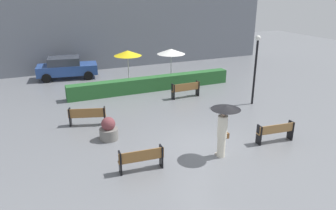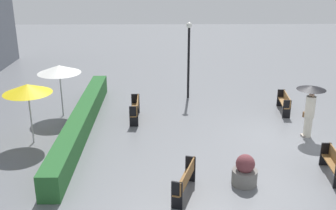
# 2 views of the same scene
# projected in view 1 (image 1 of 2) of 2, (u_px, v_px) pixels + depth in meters

# --- Properties ---
(ground_plane) EXTENTS (60.00, 60.00, 0.00)m
(ground_plane) POSITION_uv_depth(u_px,v_px,m) (208.00, 148.00, 13.29)
(ground_plane) COLOR slate
(bench_back_row) EXTENTS (1.79, 0.41, 0.91)m
(bench_back_row) POSITION_uv_depth(u_px,v_px,m) (186.00, 89.00, 19.26)
(bench_back_row) COLOR olive
(bench_back_row) RESTS_ON ground
(bench_near_right) EXTENTS (1.71, 0.51, 0.85)m
(bench_near_right) POSITION_uv_depth(u_px,v_px,m) (276.00, 131.00, 13.64)
(bench_near_right) COLOR #9E7242
(bench_near_right) RESTS_ON ground
(bench_near_left) EXTENTS (1.66, 0.46, 0.85)m
(bench_near_left) POSITION_uv_depth(u_px,v_px,m) (141.00, 158.00, 11.48)
(bench_near_left) COLOR olive
(bench_near_left) RESTS_ON ground
(bench_far_left) EXTENTS (1.75, 0.81, 0.88)m
(bench_far_left) POSITION_uv_depth(u_px,v_px,m) (87.00, 115.00, 15.33)
(bench_far_left) COLOR olive
(bench_far_left) RESTS_ON ground
(pedestrian_with_umbrella) EXTENTS (1.13, 1.13, 2.12)m
(pedestrian_with_umbrella) POSITION_uv_depth(u_px,v_px,m) (224.00, 122.00, 12.16)
(pedestrian_with_umbrella) COLOR silver
(pedestrian_with_umbrella) RESTS_ON ground
(planter_pot) EXTENTS (0.81, 0.81, 1.03)m
(planter_pot) POSITION_uv_depth(u_px,v_px,m) (109.00, 130.00, 13.91)
(planter_pot) COLOR slate
(planter_pot) RESTS_ON ground
(lamp_post) EXTENTS (0.28, 0.28, 3.87)m
(lamp_post) POSITION_uv_depth(u_px,v_px,m) (256.00, 63.00, 17.58)
(lamp_post) COLOR black
(lamp_post) RESTS_ON ground
(patio_umbrella_yellow) EXTENTS (1.83, 1.83, 2.39)m
(patio_umbrella_yellow) POSITION_uv_depth(u_px,v_px,m) (128.00, 53.00, 21.13)
(patio_umbrella_yellow) COLOR silver
(patio_umbrella_yellow) RESTS_ON ground
(patio_umbrella_white) EXTENTS (1.92, 1.92, 2.37)m
(patio_umbrella_white) POSITION_uv_depth(u_px,v_px,m) (171.00, 51.00, 21.80)
(patio_umbrella_white) COLOR silver
(patio_umbrella_white) RESTS_ON ground
(hedge_strip) EXTENTS (10.73, 0.70, 0.89)m
(hedge_strip) POSITION_uv_depth(u_px,v_px,m) (152.00, 84.00, 20.65)
(hedge_strip) COLOR #28602D
(hedge_strip) RESTS_ON ground
(building_facade) EXTENTS (28.00, 1.20, 10.60)m
(building_facade) POSITION_uv_depth(u_px,v_px,m) (109.00, 1.00, 25.27)
(building_facade) COLOR slate
(building_facade) RESTS_ON ground
(parked_car) EXTENTS (4.40, 2.44, 1.57)m
(parked_car) POSITION_uv_depth(u_px,v_px,m) (67.00, 67.00, 23.32)
(parked_car) COLOR #28478C
(parked_car) RESTS_ON ground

